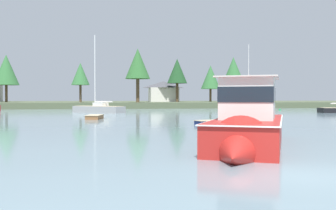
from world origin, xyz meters
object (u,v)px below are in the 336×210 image
Objects in this scene: dinghy_navy at (212,123)px; dinghy_wood at (95,118)px; sailboat_grey at (99,111)px; cruiser_red at (247,132)px; mooring_buoy_green at (280,110)px.

dinghy_wood is (-10.19, 10.18, 0.02)m from dinghy_navy.
dinghy_wood is 0.29× the size of sailboat_grey.
sailboat_grey is at bearing 100.52° from cruiser_red.
dinghy_navy reaches higher than mooring_buoy_green.
sailboat_grey is 33.37m from mooring_buoy_green.
dinghy_wood is at bearing 107.13° from cruiser_red.
dinghy_navy is 40.95m from mooring_buoy_green.
mooring_buoy_green is (32.59, 7.15, -0.21)m from sailboat_grey.
dinghy_navy is 29.07m from sailboat_grey.
sailboat_grey is at bearing -167.62° from mooring_buoy_green.
dinghy_wood is 40.50m from mooring_buoy_green.
mooring_buoy_green is (24.77, 49.25, -0.66)m from cruiser_red.
dinghy_wood reaches higher than dinghy_navy.
mooring_buoy_green is at bearing 63.30° from cruiser_red.
mooring_buoy_green is at bearing 36.62° from dinghy_wood.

